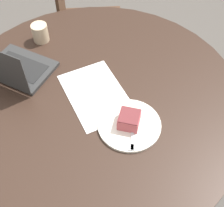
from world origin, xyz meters
name	(u,v)px	position (x,y,z in m)	size (l,w,h in m)	color
ground_plane	(101,171)	(0.00, 0.00, 0.00)	(12.00, 12.00, 0.00)	#4C4742
dining_table	(97,111)	(0.00, 0.00, 0.63)	(1.32, 1.32, 0.76)	black
chair	(83,23)	(-0.91, -0.05, 0.46)	(0.43, 0.43, 0.88)	#472D1E
paper_document	(96,94)	(0.00, 0.00, 0.76)	(0.41, 0.35, 0.00)	white
plate	(129,125)	(0.18, 0.13, 0.76)	(0.26, 0.26, 0.01)	silver
cake_slice	(129,119)	(0.18, 0.12, 0.80)	(0.11, 0.11, 0.06)	#B74C51
fork	(133,136)	(0.24, 0.13, 0.77)	(0.17, 0.05, 0.00)	silver
coffee_glass	(40,33)	(-0.39, -0.26, 0.80)	(0.08, 0.08, 0.09)	#C6AD89
laptop	(15,68)	(-0.16, -0.36, 0.80)	(0.35, 0.37, 0.23)	#2D2D2D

